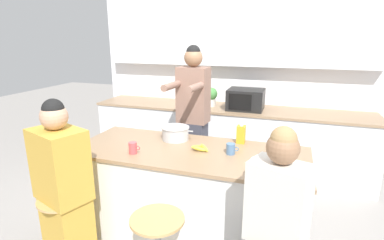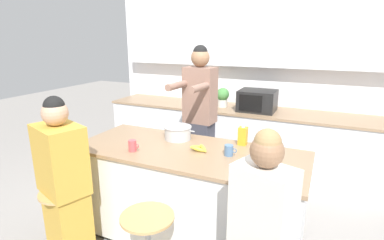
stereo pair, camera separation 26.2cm
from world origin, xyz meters
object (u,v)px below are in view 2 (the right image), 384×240
Objects in this scene: kitchen_island at (188,195)px; coffee_cup_near at (229,150)px; person_cooking at (200,124)px; potted_plant at (223,97)px; banana_bunch at (199,148)px; microwave at (257,101)px; person_wrapped_blanket at (64,186)px; cooking_pot at (178,133)px; coffee_cup_far at (133,146)px; bar_stool_leftmost at (67,221)px; juice_carton at (243,136)px; fruit_bowl at (259,167)px.

coffee_cup_near is at bearing 4.03° from kitchen_island.
person_cooking reaches higher than potted_plant.
microwave is at bearing 84.80° from banana_bunch.
person_cooking is at bearing 86.87° from person_wrapped_blanket.
banana_bunch is at bearing 56.12° from person_wrapped_blanket.
cooking_pot is (-0.22, 0.22, 0.50)m from kitchen_island.
microwave is 0.49m from potted_plant.
bar_stool_leftmost is at bearing -131.92° from coffee_cup_far.
banana_bunch is at bearing 24.65° from coffee_cup_far.
person_wrapped_blanket is 1.58m from juice_carton.
potted_plant is (-0.61, 1.60, 0.12)m from coffee_cup_near.
banana_bunch is (-0.26, -0.01, -0.02)m from coffee_cup_near.
juice_carton reaches higher than coffee_cup_near.
bar_stool_leftmost is 1.36× the size of microwave.
microwave is (0.24, 1.59, 0.60)m from kitchen_island.
potted_plant is (-0.03, 0.87, 0.16)m from person_cooking.
coffee_cup_far reaches higher than kitchen_island.
cooking_pot is (0.60, 0.88, 0.60)m from bar_stool_leftmost.
kitchen_island is 1.43× the size of person_wrapped_blanket.
microwave is at bearing 69.88° from coffee_cup_far.
microwave is at bearing -4.60° from potted_plant.
banana_bunch is 1.66m from potted_plant.
juice_carton is at bearing 39.55° from kitchen_island.
banana_bunch is at bearing 8.82° from kitchen_island.
person_cooking reaches higher than bar_stool_leftmost.
fruit_bowl is 0.77× the size of potted_plant.
person_cooking is at bearing 128.36° from coffee_cup_near.
juice_carton is at bearing -31.20° from person_cooking.
banana_bunch is at bearing -95.20° from microwave.
juice_carton is 0.39× the size of microwave.
juice_carton is (0.30, 0.31, 0.06)m from banana_bunch.
cooking_pot is 0.76× the size of microwave.
coffee_cup_far is (0.38, 0.43, 0.26)m from person_wrapped_blanket.
banana_bunch is at bearing -177.76° from coffee_cup_near.
banana_bunch is 1.59m from microwave.
juice_carton is 1.27m from microwave.
person_wrapped_blanket is 1.09m from cooking_pot.
potted_plant is (-0.03, 1.41, 0.10)m from cooking_pot.
person_cooking is 1.26m from fruit_bowl.
kitchen_island is at bearing 58.69° from person_wrapped_blanket.
coffee_cup_near is at bearing 147.75° from fruit_bowl.
coffee_cup_far is 1.87m from potted_plant.
bar_stool_leftmost is 0.45× the size of person_wrapped_blanket.
cooking_pot is 1.35× the size of potted_plant.
coffee_cup_far reaches higher than bar_stool_leftmost.
coffee_cup_far is 0.57× the size of juice_carton.
coffee_cup_far is (-0.79, -0.25, 0.00)m from coffee_cup_near.
microwave reaches higher than kitchen_island.
fruit_bowl is at bearing 3.46° from coffee_cup_far.
bar_stool_leftmost is at bearing -143.53° from banana_bunch.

